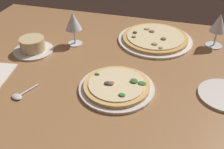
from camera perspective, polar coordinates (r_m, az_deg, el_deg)
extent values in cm
cube|color=#996B42|center=(101.58, -0.90, -0.83)|extent=(150.00, 110.00, 4.00)
cylinder|color=silver|center=(92.77, 0.98, -2.88)|extent=(26.17, 26.17, 1.00)
cylinder|color=tan|center=(92.10, 0.99, -2.34)|extent=(22.79, 22.79, 1.20)
cylinder|color=beige|center=(91.62, 0.99, -1.95)|extent=(19.42, 19.42, 0.40)
ellipsoid|color=#AD4733|center=(91.19, -0.11, -1.76)|extent=(1.97, 1.58, 0.58)
ellipsoid|color=#387033|center=(86.22, 2.11, -4.32)|extent=(2.28, 1.82, 0.51)
ellipsoid|color=#387033|center=(91.69, 6.39, -1.85)|extent=(3.03, 2.21, 0.41)
ellipsoid|color=#4C3828|center=(90.96, -0.94, -1.84)|extent=(2.34, 1.93, 0.67)
ellipsoid|color=brown|center=(90.90, -0.34, -1.86)|extent=(2.48, 2.03, 0.66)
ellipsoid|color=#387033|center=(95.62, -3.17, 0.11)|extent=(1.77, 1.28, 0.51)
ellipsoid|color=#387033|center=(92.30, 4.68, -1.35)|extent=(2.71, 2.68, 0.67)
cylinder|color=white|center=(124.31, 9.09, 7.26)|extent=(33.19, 33.19, 1.00)
cylinder|color=tan|center=(123.81, 9.13, 7.71)|extent=(29.40, 29.40, 1.20)
cylinder|color=beige|center=(123.45, 9.17, 8.04)|extent=(25.55, 25.55, 0.40)
ellipsoid|color=#937556|center=(113.56, 10.30, 5.63)|extent=(1.86, 1.83, 0.42)
ellipsoid|color=#4C3828|center=(124.52, 4.90, 8.91)|extent=(1.94, 1.79, 0.72)
ellipsoid|color=#937556|center=(128.71, 7.43, 9.58)|extent=(2.82, 1.99, 0.44)
ellipsoid|color=brown|center=(120.81, 4.65, 8.00)|extent=(2.03, 1.73, 0.50)
ellipsoid|color=brown|center=(120.74, 10.89, 7.51)|extent=(2.39, 2.36, 0.72)
ellipsoid|color=#387033|center=(126.88, 8.53, 9.12)|extent=(1.86, 1.32, 0.57)
ellipsoid|color=brown|center=(126.60, 8.45, 9.09)|extent=(2.59, 2.09, 0.63)
ellipsoid|color=#937556|center=(115.87, 9.00, 6.45)|extent=(2.76, 2.07, 0.59)
cylinder|color=silver|center=(119.25, -16.28, 4.91)|extent=(16.78, 16.78, 0.80)
cylinder|color=#D1B784|center=(117.81, -16.52, 6.20)|extent=(10.30, 10.30, 5.36)
cylinder|color=silver|center=(121.54, -7.82, 6.55)|extent=(6.41, 6.41, 0.40)
cylinder|color=silver|center=(119.91, -7.95, 8.04)|extent=(0.80, 0.80, 6.71)
cone|color=silver|center=(116.88, -8.23, 11.17)|extent=(7.04, 7.04, 7.60)
cone|color=maroon|center=(117.91, -8.13, 10.04)|extent=(2.12, 2.12, 2.54)
cylinder|color=silver|center=(127.02, 20.74, 5.80)|extent=(7.16, 7.16, 0.40)
cylinder|color=silver|center=(125.47, 21.07, 7.20)|extent=(0.80, 0.80, 6.66)
cone|color=silver|center=(122.54, 21.78, 10.19)|extent=(6.81, 6.81, 7.84)
cone|color=maroon|center=(123.27, 21.60, 9.40)|extent=(3.20, 3.20, 4.09)
ellipsoid|color=silver|center=(94.52, -19.53, -4.46)|extent=(4.77, 4.12, 1.00)
cylinder|color=silver|center=(96.30, -17.41, -3.26)|extent=(4.02, 8.42, 0.70)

